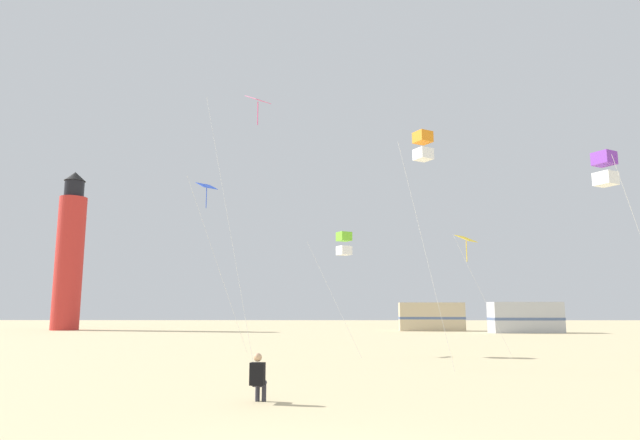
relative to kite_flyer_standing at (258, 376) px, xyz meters
name	(u,v)px	position (x,y,z in m)	size (l,w,h in m)	color
kite_flyer_standing	(258,376)	(0.00, 0.00, 0.00)	(0.38, 0.54, 1.16)	black
kite_box_lime	(344,244)	(2.51, 13.80, 4.78)	(2.53, 2.23, 5.97)	silver
kite_diamond_rainbow	(256,111)	(-1.58, 10.39, 10.45)	(2.90, 2.90, 11.84)	silver
kite_diamond_blue	(207,192)	(-4.70, 15.17, 7.71)	(3.04, 3.04, 8.88)	silver
kite_diamond_gold	(467,242)	(8.87, 14.84, 4.96)	(2.74, 2.28, 5.98)	silver
kite_box_violet	(605,169)	(11.00, 4.66, 6.22)	(2.45, 2.18, 7.42)	silver
kite_box_orange	(423,146)	(5.47, 7.69, 7.95)	(1.79, 1.51, 9.15)	silver
lighthouse_distant	(70,255)	(-25.52, 44.30, 7.22)	(2.80, 2.80, 16.80)	red
rv_van_tan	(431,317)	(12.18, 42.85, 0.78)	(6.57, 2.73, 2.80)	#C6B28C
rv_van_silver	(525,317)	(19.99, 38.33, 0.78)	(6.50, 2.52, 2.80)	#B7BABF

